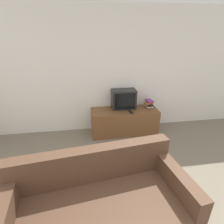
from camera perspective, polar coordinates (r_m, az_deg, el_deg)
The scene contains 6 objects.
wall_back at distance 3.84m, azimuth 1.47°, elevation 12.84°, with size 9.00×0.06×2.60m.
tv_stand at distance 3.90m, azimuth 4.03°, elevation -3.00°, with size 1.44×0.53×0.54m.
television at distance 3.82m, azimuth 3.81°, elevation 4.23°, with size 0.52×0.31×0.42m.
couch at distance 2.17m, azimuth -4.04°, elevation -29.13°, with size 1.97×1.12×0.86m.
book_stack at distance 3.98m, azimuth 11.97°, elevation 2.72°, with size 0.16×0.24×0.17m.
remote_on_stand at distance 3.67m, azimuth 6.17°, elevation 0.04°, with size 0.06×0.20×0.02m.
Camera 1 is at (-0.67, -0.68, 2.01)m, focal length 28.00 mm.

